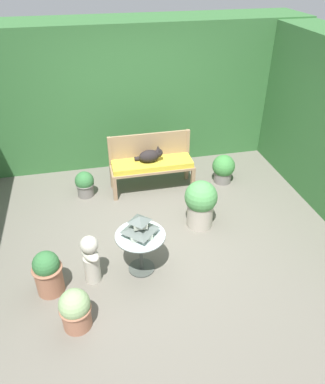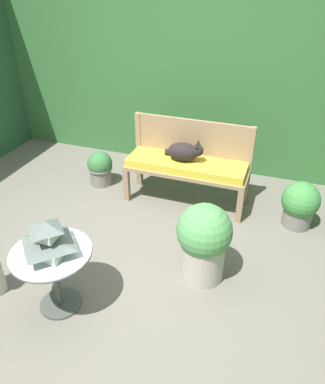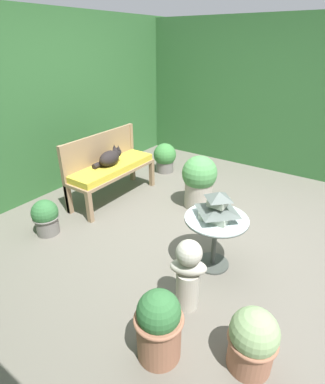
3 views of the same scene
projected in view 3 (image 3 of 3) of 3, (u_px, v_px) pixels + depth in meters
The scene contains 14 objects.
ground at pixel (179, 233), 3.47m from camera, with size 30.00×30.00×0.00m, color #666056.
foliage_hedge_back at pixel (24, 103), 4.27m from camera, with size 6.40×1.06×2.39m, color #336633.
foliage_hedge_right at pixel (255, 93), 5.16m from camera, with size 0.70×3.71×2.36m, color #336633.
garden_bench at pixel (113, 170), 4.06m from camera, with size 1.32×0.44×0.51m.
bench_backrest at pixel (101, 152), 4.06m from camera, with size 1.32×0.06×0.90m.
cat at pixel (110, 158), 3.96m from camera, with size 0.44×0.22×0.24m.
patio_table at pixel (216, 229), 2.80m from camera, with size 0.59×0.59×0.54m.
pagoda_birdhouse at pixel (218, 207), 2.70m from camera, with size 0.34×0.34×0.27m.
garden_bust at pixel (188, 273), 2.37m from camera, with size 0.28×0.34×0.65m.
potted_plant_table_near at pixel (46, 217), 3.39m from camera, with size 0.30×0.30×0.42m.
potted_plant_bench_left at pixel (253, 340), 1.96m from camera, with size 0.33×0.33×0.48m.
potted_plant_hedge_corner at pixel (165, 157), 5.00m from camera, with size 0.38×0.38×0.49m.
potted_plant_bench_right at pixel (199, 180), 3.88m from camera, with size 0.45×0.45×0.70m.
potted_plant_path_edge at pixel (159, 325), 2.01m from camera, with size 0.34×0.34×0.56m.
Camera 3 is at (-2.48, -1.48, 2.00)m, focal length 28.00 mm.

